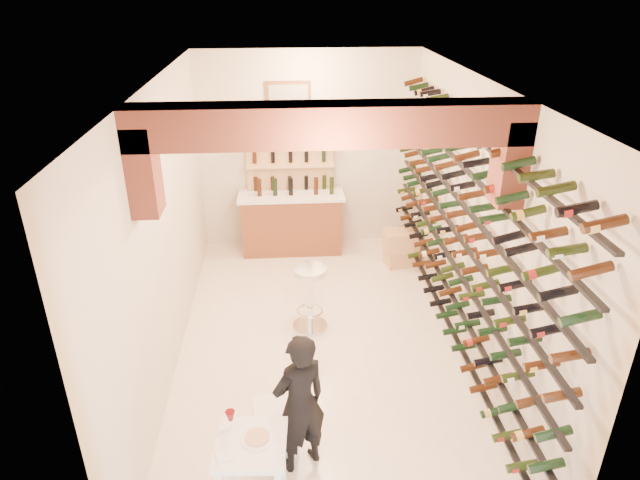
# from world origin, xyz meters

# --- Properties ---
(ground) EXTENTS (6.00, 6.00, 0.00)m
(ground) POSITION_xyz_m (0.00, 0.00, 0.00)
(ground) COLOR white
(ground) RESTS_ON ground
(room_shell) EXTENTS (3.52, 6.02, 3.21)m
(room_shell) POSITION_xyz_m (0.00, -0.26, 2.25)
(room_shell) COLOR beige
(room_shell) RESTS_ON ground
(wine_rack) EXTENTS (0.32, 5.70, 2.56)m
(wine_rack) POSITION_xyz_m (1.53, 0.00, 1.55)
(wine_rack) COLOR black
(wine_rack) RESTS_ON ground
(back_counter) EXTENTS (1.70, 0.62, 1.29)m
(back_counter) POSITION_xyz_m (-0.30, 2.65, 0.53)
(back_counter) COLOR brown
(back_counter) RESTS_ON ground
(back_shelving) EXTENTS (1.40, 0.31, 2.73)m
(back_shelving) POSITION_xyz_m (-0.30, 2.89, 1.17)
(back_shelving) COLOR tan
(back_shelving) RESTS_ON ground
(tasting_table) EXTENTS (0.60, 0.60, 0.99)m
(tasting_table) POSITION_xyz_m (-0.75, -2.37, 0.67)
(tasting_table) COLOR white
(tasting_table) RESTS_ON ground
(white_stool) EXTENTS (0.45, 0.45, 0.49)m
(white_stool) POSITION_xyz_m (-0.57, -1.63, 0.24)
(white_stool) COLOR white
(white_stool) RESTS_ON ground
(person) EXTENTS (0.63, 0.55, 1.44)m
(person) POSITION_xyz_m (-0.34, -1.86, 0.72)
(person) COLOR black
(person) RESTS_ON ground
(chrome_barstool) EXTENTS (0.45, 0.45, 0.88)m
(chrome_barstool) POSITION_xyz_m (-0.13, 0.37, 0.51)
(chrome_barstool) COLOR silver
(chrome_barstool) RESTS_ON ground
(crate_lower) EXTENTS (0.51, 0.40, 0.28)m
(crate_lower) POSITION_xyz_m (1.40, 2.01, 0.14)
(crate_lower) COLOR tan
(crate_lower) RESTS_ON ground
(crate_upper) EXTENTS (0.54, 0.38, 0.31)m
(crate_upper) POSITION_xyz_m (1.40, 2.01, 0.43)
(crate_upper) COLOR tan
(crate_upper) RESTS_ON crate_lower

